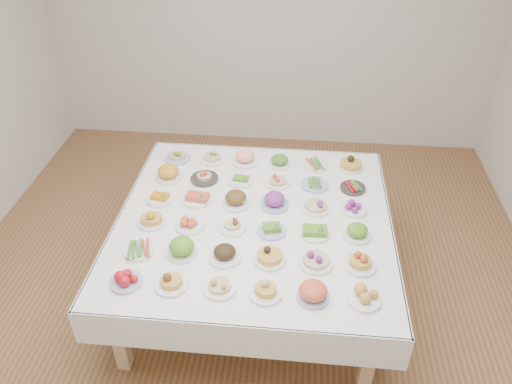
# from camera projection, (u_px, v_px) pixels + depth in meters

# --- Properties ---
(room_envelope) EXTENTS (5.02, 5.02, 2.81)m
(room_envelope) POSITION_uv_depth(u_px,v_px,m) (242.00, 81.00, 3.14)
(room_envelope) COLOR olive
(room_envelope) RESTS_ON ground
(display_table) EXTENTS (2.06, 2.06, 0.75)m
(display_table) POSITION_uv_depth(u_px,v_px,m) (254.00, 225.00, 3.80)
(display_table) COLOR white
(display_table) RESTS_ON ground
(dish_0) EXTENTS (0.21, 0.21, 0.10)m
(dish_0) POSITION_uv_depth(u_px,v_px,m) (126.00, 278.00, 3.18)
(dish_0) COLOR #4C66B2
(dish_0) RESTS_ON display_table
(dish_1) EXTENTS (0.21, 0.21, 0.12)m
(dish_1) POSITION_uv_depth(u_px,v_px,m) (171.00, 280.00, 3.16)
(dish_1) COLOR white
(dish_1) RESTS_ON display_table
(dish_2) EXTENTS (0.21, 0.21, 0.12)m
(dish_2) POSITION_uv_depth(u_px,v_px,m) (220.00, 284.00, 3.13)
(dish_2) COLOR white
(dish_2) RESTS_ON display_table
(dish_3) EXTENTS (0.21, 0.21, 0.11)m
(dish_3) POSITION_uv_depth(u_px,v_px,m) (266.00, 289.00, 3.10)
(dish_3) COLOR white
(dish_3) RESTS_ON display_table
(dish_4) EXTENTS (0.21, 0.21, 0.12)m
(dish_4) POSITION_uv_depth(u_px,v_px,m) (313.00, 291.00, 3.07)
(dish_4) COLOR #4C66B2
(dish_4) RESTS_ON display_table
(dish_5) EXTENTS (0.21, 0.21, 0.10)m
(dish_5) POSITION_uv_depth(u_px,v_px,m) (365.00, 295.00, 3.06)
(dish_5) COLOR white
(dish_5) RESTS_ON display_table
(dish_6) EXTENTS (0.22, 0.21, 0.05)m
(dish_6) POSITION_uv_depth(u_px,v_px,m) (139.00, 249.00, 3.43)
(dish_6) COLOR white
(dish_6) RESTS_ON display_table
(dish_7) EXTENTS (0.20, 0.20, 0.11)m
(dish_7) POSITION_uv_depth(u_px,v_px,m) (182.00, 249.00, 3.40)
(dish_7) COLOR white
(dish_7) RESTS_ON display_table
(dish_8) EXTENTS (0.22, 0.22, 0.11)m
(dish_8) POSITION_uv_depth(u_px,v_px,m) (225.00, 252.00, 3.37)
(dish_8) COLOR white
(dish_8) RESTS_ON display_table
(dish_9) EXTENTS (0.25, 0.24, 0.14)m
(dish_9) POSITION_uv_depth(u_px,v_px,m) (270.00, 253.00, 3.34)
(dish_9) COLOR white
(dish_9) RESTS_ON display_table
(dish_10) EXTENTS (0.23, 0.23, 0.14)m
(dish_10) POSITION_uv_depth(u_px,v_px,m) (316.00, 257.00, 3.31)
(dish_10) COLOR white
(dish_10) RESTS_ON display_table
(dish_11) EXTENTS (0.22, 0.22, 0.13)m
(dish_11) POSITION_uv_depth(u_px,v_px,m) (360.00, 260.00, 3.30)
(dish_11) COLOR white
(dish_11) RESTS_ON display_table
(dish_12) EXTENTS (0.20, 0.20, 0.13)m
(dish_12) POSITION_uv_depth(u_px,v_px,m) (151.00, 218.00, 3.66)
(dish_12) COLOR white
(dish_12) RESTS_ON display_table
(dish_13) EXTENTS (0.21, 0.21, 0.08)m
(dish_13) POSITION_uv_depth(u_px,v_px,m) (190.00, 224.00, 3.64)
(dish_13) COLOR white
(dish_13) RESTS_ON display_table
(dish_14) EXTENTS (0.20, 0.20, 0.10)m
(dish_14) POSITION_uv_depth(u_px,v_px,m) (232.00, 224.00, 3.62)
(dish_14) COLOR white
(dish_14) RESTS_ON display_table
(dish_15) EXTENTS (0.21, 0.21, 0.09)m
(dish_15) POSITION_uv_depth(u_px,v_px,m) (272.00, 229.00, 3.60)
(dish_15) COLOR #4C66B2
(dish_15) RESTS_ON display_table
(dish_16) EXTENTS (0.21, 0.21, 0.10)m
(dish_16) POSITION_uv_depth(u_px,v_px,m) (315.00, 230.00, 3.57)
(dish_16) COLOR white
(dish_16) RESTS_ON display_table
(dish_17) EXTENTS (0.20, 0.20, 0.11)m
(dish_17) POSITION_uv_depth(u_px,v_px,m) (357.00, 232.00, 3.55)
(dish_17) COLOR white
(dish_17) RESTS_ON display_table
(dish_18) EXTENTS (0.21, 0.21, 0.09)m
(dish_18) POSITION_uv_depth(u_px,v_px,m) (160.00, 197.00, 3.91)
(dish_18) COLOR white
(dish_18) RESTS_ON display_table
(dish_19) EXTENTS (0.22, 0.22, 0.10)m
(dish_19) POSITION_uv_depth(u_px,v_px,m) (198.00, 197.00, 3.90)
(dish_19) COLOR white
(dish_19) RESTS_ON display_table
(dish_20) EXTENTS (0.23, 0.23, 0.14)m
(dish_20) POSITION_uv_depth(u_px,v_px,m) (236.00, 198.00, 3.85)
(dish_20) COLOR white
(dish_20) RESTS_ON display_table
(dish_21) EXTENTS (0.22, 0.22, 0.13)m
(dish_21) POSITION_uv_depth(u_px,v_px,m) (274.00, 200.00, 3.83)
(dish_21) COLOR #4C66B2
(dish_21) RESTS_ON display_table
(dish_22) EXTENTS (0.24, 0.24, 0.13)m
(dish_22) POSITION_uv_depth(u_px,v_px,m) (316.00, 203.00, 3.80)
(dish_22) COLOR white
(dish_22) RESTS_ON display_table
(dish_23) EXTENTS (0.20, 0.20, 0.09)m
(dish_23) POSITION_uv_depth(u_px,v_px,m) (354.00, 206.00, 3.80)
(dish_23) COLOR white
(dish_23) RESTS_ON display_table
(dish_24) EXTENTS (0.22, 0.22, 0.13)m
(dish_24) POSITION_uv_depth(u_px,v_px,m) (168.00, 172.00, 4.14)
(dish_24) COLOR white
(dish_24) RESTS_ON display_table
(dish_25) EXTENTS (0.23, 0.23, 0.11)m
(dish_25) POSITION_uv_depth(u_px,v_px,m) (204.00, 175.00, 4.13)
(dish_25) COLOR #2E2C29
(dish_25) RESTS_ON display_table
(dish_26) EXTENTS (0.21, 0.21, 0.09)m
(dish_26) POSITION_uv_depth(u_px,v_px,m) (241.00, 179.00, 4.12)
(dish_26) COLOR white
(dish_26) RESTS_ON display_table
(dish_27) EXTENTS (0.20, 0.20, 0.11)m
(dish_27) POSITION_uv_depth(u_px,v_px,m) (278.00, 179.00, 4.08)
(dish_27) COLOR white
(dish_27) RESTS_ON display_table
(dish_28) EXTENTS (0.22, 0.22, 0.05)m
(dish_28) POSITION_uv_depth(u_px,v_px,m) (315.00, 184.00, 4.07)
(dish_28) COLOR #4C66B2
(dish_28) RESTS_ON display_table
(dish_29) EXTENTS (0.21, 0.20, 0.05)m
(dish_29) POSITION_uv_depth(u_px,v_px,m) (353.00, 187.00, 4.04)
(dish_29) COLOR #2E2C29
(dish_29) RESTS_ON display_table
(dish_30) EXTENTS (0.22, 0.22, 0.11)m
(dish_30) POSITION_uv_depth(u_px,v_px,m) (177.00, 155.00, 4.39)
(dish_30) COLOR #4C66B2
(dish_30) RESTS_ON display_table
(dish_31) EXTENTS (0.21, 0.21, 0.10)m
(dish_31) POSITION_uv_depth(u_px,v_px,m) (212.00, 156.00, 4.38)
(dish_31) COLOR white
(dish_31) RESTS_ON display_table
(dish_32) EXTENTS (0.23, 0.23, 0.13)m
(dish_32) POSITION_uv_depth(u_px,v_px,m) (245.00, 157.00, 4.34)
(dish_32) COLOR white
(dish_32) RESTS_ON display_table
(dish_33) EXTENTS (0.20, 0.20, 0.12)m
(dish_33) POSITION_uv_depth(u_px,v_px,m) (280.00, 160.00, 4.31)
(dish_33) COLOR white
(dish_33) RESTS_ON display_table
(dish_34) EXTENTS (0.25, 0.23, 0.06)m
(dish_34) POSITION_uv_depth(u_px,v_px,m) (315.00, 164.00, 4.31)
(dish_34) COLOR white
(dish_34) RESTS_ON display_table
(dish_35) EXTENTS (0.22, 0.21, 0.13)m
(dish_35) POSITION_uv_depth(u_px,v_px,m) (351.00, 163.00, 4.26)
(dish_35) COLOR white
(dish_35) RESTS_ON display_table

